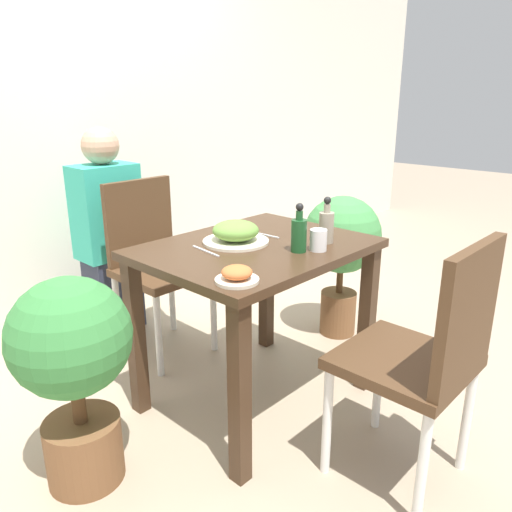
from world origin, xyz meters
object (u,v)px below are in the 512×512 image
Objects in this scene: chair_near at (427,352)px; food_plate at (236,233)px; side_plate at (237,275)px; potted_plant_right at (342,244)px; person_figure at (109,234)px; potted_plant_left at (73,361)px; sauce_bottle at (299,233)px; condiment_bottle at (326,225)px; drink_cup at (318,240)px; chair_far at (153,257)px.

food_plate is at bearing -86.72° from chair_near.
side_plate is (-0.32, -0.33, -0.02)m from food_plate.
potted_plant_right is 1.31m from person_figure.
sauce_bottle is at bearing -19.37° from potted_plant_left.
person_figure is at bearing 93.72° from sauce_bottle.
person_figure is (-0.26, 1.30, -0.23)m from condiment_bottle.
person_figure reaches higher than sauce_bottle.
food_plate is 0.81m from potted_plant_left.
condiment_bottle reaches higher than food_plate.
side_plate is at bearing -178.40° from drink_cup.
drink_cup is 0.12m from condiment_bottle.
condiment_bottle is 0.25× the size of potted_plant_left.
sauce_bottle is (0.05, -0.92, 0.29)m from chair_far.
chair_near reaches higher than side_plate.
side_plate reaches higher than potted_plant_left.
person_figure is (-0.08, 1.30, -0.23)m from sauce_bottle.
chair_far is at bearing 142.21° from potted_plant_right.
condiment_bottle is (0.11, 0.04, 0.03)m from drink_cup.
chair_far is 1.01m from drink_cup.
drink_cup is 0.11× the size of potted_plant_right.
chair_near is 4.64× the size of condiment_bottle.
chair_far is 4.64× the size of condiment_bottle.
chair_near reaches higher than food_plate.
condiment_bottle is at bearing -78.64° from person_figure.
potted_plant_left is (-0.90, 0.34, -0.30)m from drink_cup.
chair_far is 1.01m from potted_plant_left.
condiment_bottle is (0.21, 0.57, 0.29)m from chair_near.
chair_near is 1.13× the size of potted_plant_right.
sauce_bottle is at bearing 8.62° from side_plate.
person_figure reaches higher than food_plate.
condiment_bottle is at bearing -46.29° from food_plate.
potted_plant_right is (0.81, -0.63, 0.02)m from chair_far.
condiment_bottle is at bearing -110.41° from chair_near.
chair_near is at bearing -88.54° from person_figure.
person_figure is (-0.05, 1.88, 0.06)m from chair_near.
potted_plant_right is at bearing 26.04° from drink_cup.
food_plate is at bearing -178.37° from potted_plant_right.
condiment_bottle is 0.17× the size of person_figure.
condiment_bottle reaches higher than drink_cup.
side_plate is 0.18× the size of potted_plant_right.
condiment_bottle reaches higher than potted_plant_right.
drink_cup is 1.01m from potted_plant_left.
potted_plant_left is at bearing -47.57° from chair_near.
food_plate is 1.05m from person_figure.
chair_near is 0.78× the size of person_figure.
side_plate is 0.76× the size of sauce_bottle.
sauce_bottle is at bearing 143.01° from drink_cup.
food_plate is 1.42× the size of sauce_bottle.
potted_plant_right is (0.59, 0.30, -0.27)m from condiment_bottle.
person_figure reaches higher than drink_cup.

